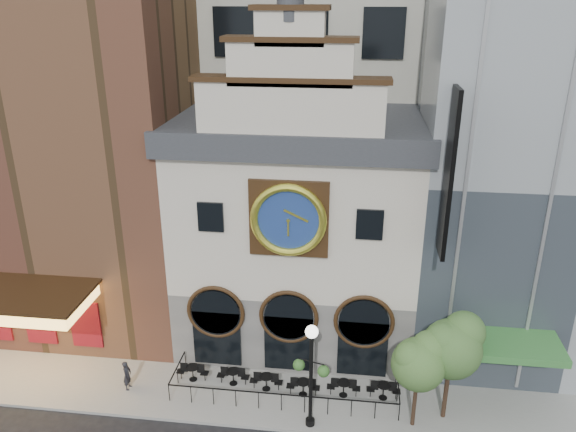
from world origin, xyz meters
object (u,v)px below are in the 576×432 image
(lamppost, at_px, (311,365))
(bistro_3, at_px, (303,387))
(bistro_0, at_px, (193,372))
(bistro_1, at_px, (233,376))
(pedestrian, at_px, (127,375))
(tree_left, at_px, (453,344))
(tree_right, at_px, (420,360))
(bistro_5, at_px, (383,390))
(bistro_4, at_px, (344,387))
(bistro_2, at_px, (266,381))

(lamppost, bearing_deg, bistro_3, 120.45)
(bistro_0, relative_size, bistro_1, 1.00)
(pedestrian, distance_m, tree_left, 15.22)
(bistro_0, height_order, tree_left, tree_left)
(bistro_3, bearing_deg, tree_right, -14.60)
(pedestrian, bearing_deg, tree_right, -92.18)
(bistro_0, xyz_separation_m, pedestrian, (-2.92, -1.02, 0.29))
(bistro_0, bearing_deg, pedestrian, -160.85)
(pedestrian, bearing_deg, bistro_3, -85.10)
(tree_right, bearing_deg, bistro_3, 165.40)
(bistro_3, bearing_deg, pedestrian, -176.04)
(bistro_1, relative_size, tree_right, 0.34)
(bistro_1, distance_m, bistro_5, 7.24)
(bistro_5, xyz_separation_m, tree_left, (2.70, -0.85, 3.36))
(bistro_3, height_order, lamppost, lamppost)
(bistro_0, height_order, tree_right, tree_right)
(lamppost, bearing_deg, pedestrian, -172.86)
(pedestrian, relative_size, tree_right, 0.33)
(bistro_5, relative_size, lamppost, 0.31)
(bistro_1, xyz_separation_m, pedestrian, (-4.97, -0.96, 0.29))
(bistro_1, bearing_deg, pedestrian, -169.06)
(bistro_0, relative_size, bistro_3, 1.00)
(bistro_1, height_order, lamppost, lamppost)
(lamppost, distance_m, tree_left, 6.15)
(bistro_4, height_order, bistro_5, same)
(bistro_0, bearing_deg, tree_left, -5.00)
(tree_left, bearing_deg, pedestrian, 179.87)
(bistro_5, bearing_deg, pedestrian, -176.17)
(bistro_5, bearing_deg, bistro_1, 178.87)
(bistro_5, xyz_separation_m, tree_right, (1.28, -1.55, 2.92))
(bistro_0, distance_m, pedestrian, 3.11)
(bistro_0, height_order, bistro_3, same)
(bistro_5, bearing_deg, bistro_4, -178.54)
(bistro_3, distance_m, bistro_4, 1.92)
(bistro_1, height_order, tree_right, tree_right)
(lamppost, bearing_deg, bistro_5, 49.15)
(pedestrian, bearing_deg, bistro_5, -85.23)
(tree_left, bearing_deg, bistro_0, 175.00)
(bistro_2, bearing_deg, bistro_0, 176.09)
(lamppost, xyz_separation_m, tree_left, (5.97, 1.31, 0.67))
(bistro_1, bearing_deg, bistro_4, -2.03)
(bistro_3, bearing_deg, bistro_0, 175.53)
(bistro_0, xyz_separation_m, bistro_2, (3.71, -0.25, 0.00))
(bistro_1, height_order, bistro_2, same)
(bistro_2, bearing_deg, tree_right, -12.29)
(bistro_3, xyz_separation_m, bistro_4, (1.91, 0.19, 0.00))
(bistro_1, distance_m, pedestrian, 5.07)
(bistro_5, height_order, tree_left, tree_left)
(bistro_0, height_order, bistro_2, same)
(bistro_1, distance_m, lamppost, 5.32)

